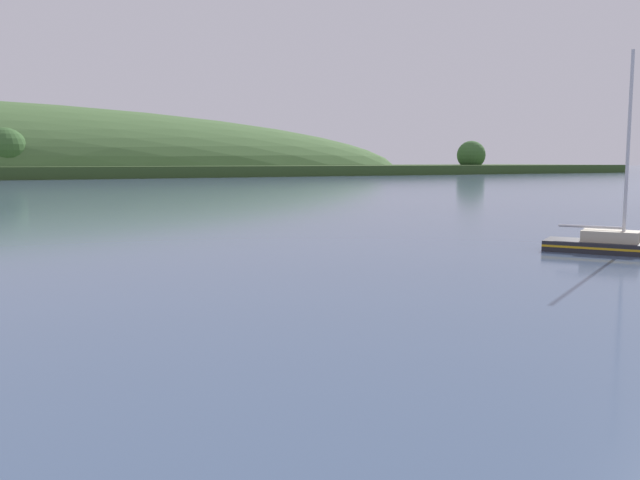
{
  "coord_description": "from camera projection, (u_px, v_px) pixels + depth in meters",
  "views": [
    {
      "loc": [
        -18.99,
        8.28,
        4.56
      ],
      "look_at": [
        -3.24,
        34.72,
        0.98
      ],
      "focal_mm": 37.81,
      "sensor_mm": 36.0,
      "label": 1
    }
  ],
  "objects": [
    {
      "name": "sailboat_far_left",
      "position": [
        625.0,
        251.0,
        33.64
      ],
      "size": [
        5.34,
        6.95,
        11.11
      ],
      "rotation": [
        0.0,
        0.0,
        5.23
      ],
      "color": "#232328",
      "rests_on": "ground"
    }
  ]
}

